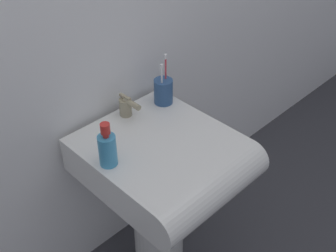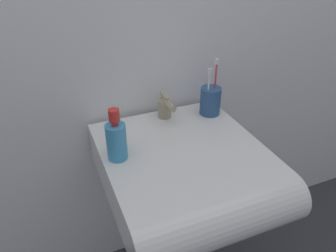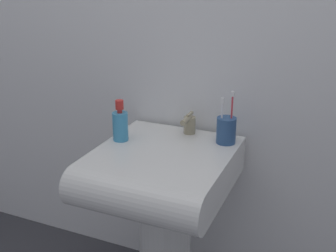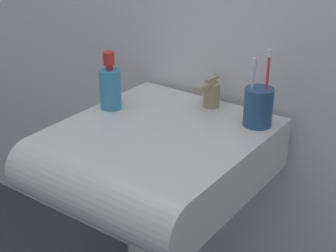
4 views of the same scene
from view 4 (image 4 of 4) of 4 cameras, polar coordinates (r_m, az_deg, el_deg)
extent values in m
cube|color=white|center=(1.38, -0.53, -2.93)|extent=(0.50, 0.50, 0.14)
cylinder|color=white|center=(1.22, -7.60, -7.44)|extent=(0.50, 0.14, 0.14)
cylinder|color=tan|center=(1.48, 4.84, 3.49)|extent=(0.05, 0.05, 0.07)
cylinder|color=tan|center=(1.43, 4.04, 4.32)|extent=(0.02, 0.08, 0.02)
cube|color=tan|center=(1.46, 4.90, 5.21)|extent=(0.01, 0.06, 0.01)
cylinder|color=#2D5184|center=(1.37, 9.97, 2.09)|extent=(0.08, 0.08, 0.10)
cylinder|color=white|center=(1.35, 9.26, 3.63)|extent=(0.01, 0.01, 0.15)
cube|color=white|center=(1.33, 9.51, 7.01)|extent=(0.01, 0.01, 0.02)
cylinder|color=#D83F4C|center=(1.35, 10.86, 3.98)|extent=(0.01, 0.01, 0.18)
cube|color=white|center=(1.32, 11.20, 7.92)|extent=(0.01, 0.01, 0.02)
cylinder|color=#3F99CC|center=(1.46, -6.41, 4.09)|extent=(0.06, 0.06, 0.11)
cylinder|color=red|center=(1.44, -6.53, 6.50)|extent=(0.02, 0.02, 0.01)
cylinder|color=red|center=(1.43, -6.58, 7.46)|extent=(0.03, 0.03, 0.04)
camera|label=1|loc=(1.58, -58.09, 28.57)|focal=45.00mm
camera|label=2|loc=(1.11, -46.69, 18.94)|focal=35.00mm
camera|label=3|loc=(0.38, -124.13, -3.77)|focal=45.00mm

